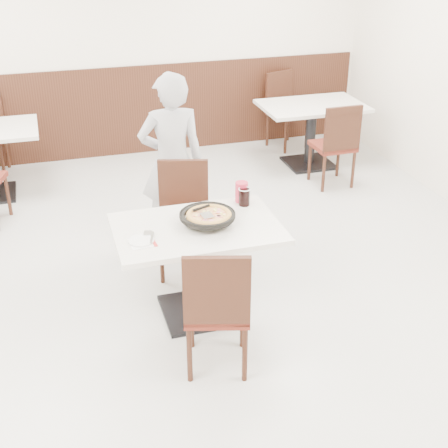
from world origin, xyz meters
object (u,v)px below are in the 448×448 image
object	(u,v)px
chair_far	(183,222)
side_plate	(141,241)
chair_near	(217,305)
bg_chair_right_far	(288,111)
bg_table_right	(310,135)
diner_person	(172,161)
cola_glass	(244,197)
bg_chair_right_near	(333,144)
main_table	(198,271)
pizza_pan	(207,219)
pizza	(209,217)
red_cup	(242,192)

from	to	relation	value
chair_far	side_plate	xyz separation A→B (m)	(-0.47, -0.75, 0.28)
chair_far	chair_near	bearing A→B (deg)	102.01
chair_far	bg_chair_right_far	world-z (taller)	same
chair_near	bg_table_right	bearing A→B (deg)	73.01
chair_far	diner_person	bearing A→B (deg)	-78.48
cola_glass	diner_person	distance (m)	1.01
chair_near	bg_chair_right_far	bearing A→B (deg)	78.00
chair_near	bg_chair_right_near	distance (m)	3.37
diner_person	bg_table_right	size ratio (longest dim) A/B	1.33
main_table	bg_chair_right_near	distance (m)	2.89
chair_near	bg_chair_right_far	distance (m)	4.44
bg_table_right	bg_chair_right_near	bearing A→B (deg)	-90.82
pizza_pan	bg_table_right	bearing A→B (deg)	52.93
bg_chair_right_near	bg_chair_right_far	world-z (taller)	same
chair_far	pizza	bearing A→B (deg)	109.70
chair_near	chair_far	distance (m)	1.25
chair_far	pizza	xyz separation A→B (m)	(0.05, -0.63, 0.34)
pizza_pan	bg_chair_right_far	bearing A→B (deg)	59.31
bg_chair_right_near	bg_chair_right_far	distance (m)	1.29
bg_chair_right_near	bg_chair_right_far	size ratio (longest dim) A/B	1.00
chair_near	bg_table_right	distance (m)	3.88
pizza	bg_chair_right_near	distance (m)	2.84
red_cup	side_plate	bearing A→B (deg)	-153.39
cola_glass	pizza_pan	bearing A→B (deg)	-146.91
side_plate	diner_person	world-z (taller)	diner_person
pizza	diner_person	xyz separation A→B (m)	(-0.02, 1.19, -0.01)
chair_near	chair_far	size ratio (longest dim) A/B	1.00
bg_chair_right_near	chair_far	bearing A→B (deg)	-146.90
pizza_pan	chair_far	bearing A→B (deg)	93.99
main_table	bg_chair_right_far	xyz separation A→B (m)	(2.04, 3.31, 0.10)
main_table	chair_far	size ratio (longest dim) A/B	1.26
chair_far	red_cup	distance (m)	0.62
main_table	pizza_pan	size ratio (longest dim) A/B	3.82
pizza_pan	bg_chair_right_far	size ratio (longest dim) A/B	0.33
side_plate	bg_chair_right_near	world-z (taller)	bg_chair_right_near
main_table	bg_chair_right_near	size ratio (longest dim) A/B	1.26
chair_near	red_cup	distance (m)	1.11
side_plate	diner_person	bearing A→B (deg)	69.01
chair_far	pizza_pan	distance (m)	0.70
red_cup	diner_person	size ratio (longest dim) A/B	0.10
chair_far	pizza	size ratio (longest dim) A/B	2.92
pizza	cola_glass	distance (m)	0.43
cola_glass	red_cup	distance (m)	0.07
pizza_pan	cola_glass	xyz separation A→B (m)	(0.36, 0.23, 0.02)
main_table	bg_chair_right_far	size ratio (longest dim) A/B	1.26
pizza_pan	bg_chair_right_near	distance (m)	2.84
chair_far	pizza_pan	bearing A→B (deg)	109.11
chair_far	pizza_pan	xyz separation A→B (m)	(0.04, -0.62, 0.32)
bg_table_right	chair_near	bearing A→B (deg)	-122.76
main_table	red_cup	distance (m)	0.71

